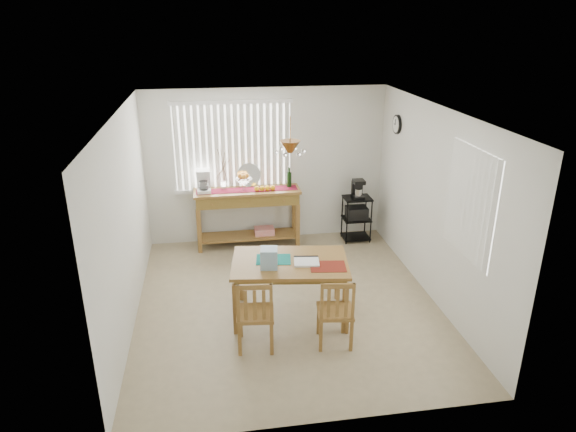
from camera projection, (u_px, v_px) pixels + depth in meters
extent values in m
cube|color=tan|center=(287.00, 302.00, 7.02)|extent=(4.00, 4.50, 0.01)
cube|color=silver|center=(266.00, 165.00, 8.66)|extent=(4.00, 0.10, 2.60)
cube|color=silver|center=(328.00, 309.00, 4.43)|extent=(4.00, 0.10, 2.60)
cube|color=silver|center=(121.00, 223.00, 6.25)|extent=(0.10, 4.50, 2.60)
cube|color=silver|center=(439.00, 205.00, 6.84)|extent=(0.10, 4.50, 2.60)
cube|color=white|center=(287.00, 107.00, 6.05)|extent=(4.00, 4.50, 0.10)
cube|color=white|center=(233.00, 147.00, 8.40)|extent=(1.90, 0.01, 1.40)
cube|color=white|center=(177.00, 149.00, 8.26)|extent=(0.07, 0.03, 1.40)
cube|color=white|center=(184.00, 149.00, 8.28)|extent=(0.07, 0.03, 1.40)
cube|color=white|center=(190.00, 149.00, 8.29)|extent=(0.07, 0.03, 1.40)
cube|color=white|center=(197.00, 148.00, 8.31)|extent=(0.07, 0.03, 1.40)
cube|color=white|center=(204.00, 148.00, 8.32)|extent=(0.07, 0.03, 1.40)
cube|color=white|center=(210.00, 148.00, 8.34)|extent=(0.07, 0.03, 1.40)
cube|color=white|center=(217.00, 148.00, 8.36)|extent=(0.07, 0.03, 1.40)
cube|color=white|center=(223.00, 147.00, 8.37)|extent=(0.07, 0.03, 1.40)
cube|color=white|center=(230.00, 147.00, 8.39)|extent=(0.07, 0.03, 1.40)
cube|color=white|center=(236.00, 147.00, 8.40)|extent=(0.07, 0.03, 1.40)
cube|color=white|center=(243.00, 147.00, 8.42)|extent=(0.07, 0.03, 1.40)
cube|color=white|center=(249.00, 146.00, 8.43)|extent=(0.07, 0.03, 1.40)
cube|color=white|center=(255.00, 146.00, 8.45)|extent=(0.07, 0.03, 1.40)
cube|color=white|center=(262.00, 146.00, 8.46)|extent=(0.07, 0.03, 1.40)
cube|color=white|center=(268.00, 146.00, 8.48)|extent=(0.07, 0.03, 1.40)
cube|color=white|center=(274.00, 146.00, 8.49)|extent=(0.07, 0.03, 1.40)
cube|color=white|center=(281.00, 145.00, 8.51)|extent=(0.07, 0.03, 1.40)
cube|color=white|center=(287.00, 145.00, 8.52)|extent=(0.07, 0.03, 1.40)
cube|color=white|center=(235.00, 190.00, 8.65)|extent=(1.98, 0.06, 0.06)
cube|color=white|center=(231.00, 102.00, 8.11)|extent=(1.98, 0.06, 0.06)
cube|color=white|center=(471.00, 204.00, 5.88)|extent=(0.01, 1.10, 1.30)
cube|color=white|center=(492.00, 219.00, 5.42)|extent=(0.03, 0.07, 1.30)
cube|color=white|center=(487.00, 216.00, 5.52)|extent=(0.03, 0.07, 1.30)
cube|color=white|center=(482.00, 212.00, 5.62)|extent=(0.03, 0.07, 1.30)
cube|color=white|center=(477.00, 209.00, 5.73)|extent=(0.03, 0.07, 1.30)
cube|color=white|center=(472.00, 205.00, 5.83)|extent=(0.03, 0.07, 1.30)
cube|color=white|center=(468.00, 202.00, 5.93)|extent=(0.03, 0.07, 1.30)
cube|color=white|center=(463.00, 199.00, 6.03)|extent=(0.03, 0.07, 1.30)
cube|color=white|center=(459.00, 196.00, 6.13)|extent=(0.03, 0.07, 1.30)
cube|color=white|center=(455.00, 193.00, 6.23)|extent=(0.03, 0.07, 1.30)
cube|color=white|center=(451.00, 190.00, 6.33)|extent=(0.03, 0.07, 1.30)
cylinder|color=black|center=(397.00, 124.00, 7.97)|extent=(0.04, 0.30, 0.30)
cylinder|color=white|center=(396.00, 124.00, 7.97)|extent=(0.01, 0.25, 0.25)
cylinder|color=#945B28|center=(290.00, 131.00, 5.85)|extent=(0.01, 0.01, 0.34)
cone|color=#945B28|center=(290.00, 147.00, 5.91)|extent=(0.24, 0.24, 0.14)
sphere|color=white|center=(304.00, 151.00, 5.96)|extent=(0.05, 0.05, 0.05)
sphere|color=white|center=(295.00, 149.00, 6.07)|extent=(0.05, 0.05, 0.05)
sphere|color=white|center=(282.00, 149.00, 6.05)|extent=(0.05, 0.05, 0.05)
sphere|color=white|center=(276.00, 152.00, 5.91)|extent=(0.05, 0.05, 0.05)
sphere|color=white|center=(285.00, 155.00, 5.80)|extent=(0.05, 0.05, 0.05)
sphere|color=white|center=(299.00, 154.00, 5.82)|extent=(0.05, 0.05, 0.05)
cube|color=olive|center=(247.00, 191.00, 8.44)|extent=(1.74, 0.49, 0.04)
cube|color=olive|center=(247.00, 198.00, 8.49)|extent=(1.68, 0.45, 0.17)
cube|color=olive|center=(199.00, 231.00, 8.36)|extent=(0.07, 0.07, 0.75)
cube|color=olive|center=(298.00, 225.00, 8.60)|extent=(0.07, 0.07, 0.75)
cube|color=olive|center=(199.00, 223.00, 8.71)|extent=(0.07, 0.07, 0.75)
cube|color=olive|center=(294.00, 217.00, 8.95)|extent=(0.07, 0.07, 0.75)
cube|color=olive|center=(248.00, 236.00, 8.73)|extent=(1.61, 0.43, 0.03)
cube|color=red|center=(264.00, 231.00, 8.75)|extent=(0.33, 0.24, 0.11)
cube|color=maroon|center=(247.00, 190.00, 8.43)|extent=(1.66, 0.27, 0.01)
cube|color=white|center=(204.00, 191.00, 8.32)|extent=(0.22, 0.26, 0.05)
cube|color=white|center=(204.00, 181.00, 8.36)|extent=(0.22, 0.09, 0.33)
cube|color=white|center=(203.00, 172.00, 8.19)|extent=(0.22, 0.24, 0.08)
cylinder|color=white|center=(204.00, 185.00, 8.26)|extent=(0.14, 0.14, 0.14)
cylinder|color=white|center=(244.00, 187.00, 8.39)|extent=(0.05, 0.05, 0.11)
cone|color=white|center=(244.00, 181.00, 8.35)|extent=(0.28, 0.28, 0.10)
sphere|color=#D04B1B|center=(247.00, 176.00, 8.32)|extent=(0.09, 0.09, 0.09)
sphere|color=#D04B1B|center=(243.00, 175.00, 8.37)|extent=(0.09, 0.09, 0.09)
sphere|color=#D04B1B|center=(240.00, 176.00, 8.31)|extent=(0.09, 0.09, 0.09)
sphere|color=#D04B1B|center=(244.00, 177.00, 8.27)|extent=(0.09, 0.09, 0.09)
sphere|color=#FCAD0D|center=(257.00, 189.00, 8.36)|extent=(0.09, 0.09, 0.09)
sphere|color=#FCAD0D|center=(262.00, 188.00, 8.37)|extent=(0.09, 0.09, 0.09)
sphere|color=#FCAD0D|center=(267.00, 188.00, 8.39)|extent=(0.09, 0.09, 0.09)
sphere|color=#FCAD0D|center=(273.00, 188.00, 8.40)|extent=(0.09, 0.09, 0.09)
cylinder|color=silver|center=(249.00, 175.00, 8.56)|extent=(0.39, 0.10, 0.39)
cylinder|color=white|center=(223.00, 186.00, 8.40)|extent=(0.09, 0.09, 0.15)
cylinder|color=#4C3823|center=(223.00, 167.00, 8.29)|extent=(0.09, 0.04, 0.48)
cylinder|color=#4C3823|center=(222.00, 165.00, 8.28)|extent=(0.15, 0.07, 0.53)
cylinder|color=#4C3823|center=(223.00, 168.00, 8.30)|extent=(0.19, 0.08, 0.39)
cylinder|color=#4C3823|center=(222.00, 163.00, 8.27)|extent=(0.06, 0.03, 0.60)
cylinder|color=#4C3823|center=(223.00, 169.00, 8.30)|extent=(0.24, 0.11, 0.34)
cylinder|color=black|center=(289.00, 180.00, 8.54)|extent=(0.08, 0.08, 0.25)
cylinder|color=black|center=(289.00, 170.00, 8.48)|extent=(0.03, 0.03, 0.09)
cylinder|color=black|center=(347.00, 223.00, 8.66)|extent=(0.02, 0.02, 0.78)
cylinder|color=black|center=(371.00, 222.00, 8.72)|extent=(0.02, 0.02, 0.78)
cylinder|color=black|center=(342.00, 216.00, 8.96)|extent=(0.02, 0.02, 0.78)
cylinder|color=black|center=(365.00, 215.00, 9.03)|extent=(0.02, 0.02, 0.78)
cube|color=black|center=(357.00, 198.00, 8.71)|extent=(0.46, 0.37, 0.03)
cube|color=black|center=(356.00, 219.00, 8.84)|extent=(0.46, 0.37, 0.02)
cube|color=black|center=(355.00, 236.00, 8.97)|extent=(0.46, 0.37, 0.02)
cube|color=black|center=(357.00, 213.00, 8.80)|extent=(0.35, 0.28, 0.20)
cube|color=black|center=(358.00, 196.00, 8.67)|extent=(0.18, 0.22, 0.05)
cube|color=black|center=(357.00, 189.00, 8.70)|extent=(0.18, 0.07, 0.28)
cube|color=black|center=(359.00, 181.00, 8.58)|extent=(0.18, 0.20, 0.06)
cylinder|color=silver|center=(358.00, 192.00, 8.64)|extent=(0.12, 0.12, 0.12)
cube|color=olive|center=(290.00, 263.00, 6.46)|extent=(1.57, 1.12, 0.04)
cube|color=olive|center=(290.00, 266.00, 6.48)|extent=(1.45, 1.01, 0.06)
cube|color=olive|center=(236.00, 309.00, 6.23)|extent=(0.08, 0.08, 0.67)
cube|color=olive|center=(345.00, 308.00, 6.25)|extent=(0.08, 0.08, 0.67)
cube|color=olive|center=(241.00, 277.00, 6.98)|extent=(0.08, 0.08, 0.67)
cube|color=olive|center=(338.00, 277.00, 7.00)|extent=(0.08, 0.08, 0.67)
cube|color=#167F78|center=(273.00, 259.00, 6.50)|extent=(0.47, 0.37, 0.01)
cube|color=maroon|center=(328.00, 266.00, 6.31)|extent=(0.47, 0.37, 0.01)
cube|color=white|center=(307.00, 262.00, 6.40)|extent=(0.34, 0.29, 0.03)
cube|color=black|center=(306.00, 257.00, 6.53)|extent=(0.31, 0.07, 0.03)
cube|color=#8FB5D0|center=(269.00, 258.00, 6.26)|extent=(0.23, 0.23, 0.25)
cube|color=olive|center=(255.00, 313.00, 5.95)|extent=(0.47, 0.47, 0.04)
cube|color=olive|center=(271.00, 321.00, 6.21)|extent=(0.04, 0.04, 0.42)
cube|color=olive|center=(241.00, 322.00, 6.20)|extent=(0.04, 0.04, 0.42)
cube|color=olive|center=(272.00, 339.00, 5.87)|extent=(0.04, 0.04, 0.42)
cube|color=olive|center=(240.00, 340.00, 5.86)|extent=(0.04, 0.04, 0.42)
cube|color=olive|center=(271.00, 303.00, 5.69)|extent=(0.04, 0.04, 0.47)
cube|color=olive|center=(238.00, 304.00, 5.67)|extent=(0.04, 0.04, 0.47)
cube|color=olive|center=(254.00, 287.00, 5.60)|extent=(0.39, 0.07, 0.06)
cube|color=olive|center=(264.00, 305.00, 5.69)|extent=(0.04, 0.02, 0.37)
cube|color=olive|center=(255.00, 305.00, 5.69)|extent=(0.04, 0.02, 0.37)
cube|color=olive|center=(246.00, 305.00, 5.68)|extent=(0.04, 0.02, 0.37)
cube|color=olive|center=(335.00, 311.00, 6.02)|extent=(0.47, 0.47, 0.04)
cube|color=olive|center=(347.00, 319.00, 6.27)|extent=(0.04, 0.04, 0.40)
cube|color=olive|center=(318.00, 319.00, 6.26)|extent=(0.04, 0.04, 0.40)
cube|color=olive|center=(351.00, 336.00, 5.94)|extent=(0.04, 0.04, 0.40)
cube|color=olive|center=(321.00, 336.00, 5.93)|extent=(0.04, 0.04, 0.40)
cube|color=olive|center=(353.00, 301.00, 5.76)|extent=(0.04, 0.04, 0.45)
cube|color=olive|center=(322.00, 302.00, 5.75)|extent=(0.04, 0.04, 0.45)
cube|color=olive|center=(338.00, 286.00, 5.68)|extent=(0.37, 0.08, 0.06)
cube|color=olive|center=(346.00, 303.00, 5.76)|extent=(0.04, 0.02, 0.36)
cube|color=olive|center=(337.00, 303.00, 5.76)|extent=(0.04, 0.02, 0.36)
cube|color=olive|center=(329.00, 303.00, 5.76)|extent=(0.04, 0.02, 0.36)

